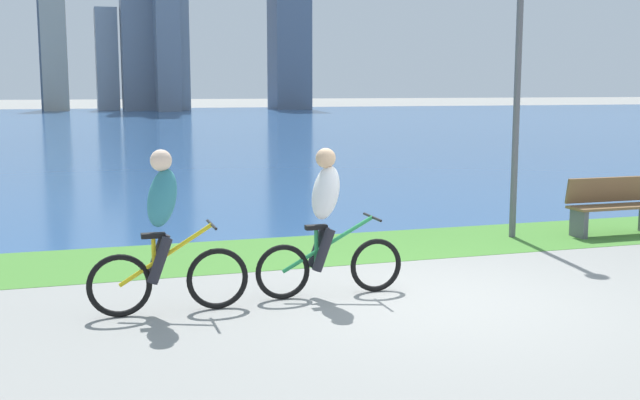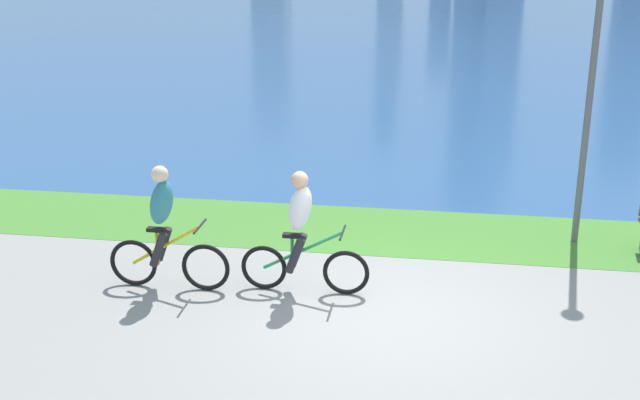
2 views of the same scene
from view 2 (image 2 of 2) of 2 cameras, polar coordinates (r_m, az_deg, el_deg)
ground_plane at (r=10.13m, az=4.50°, el=-8.19°), size 300.00×300.00×0.00m
grass_strip_bayside at (r=12.83m, az=5.58°, el=-2.22°), size 120.00×2.12×0.01m
bay_water_surface at (r=52.13m, az=8.45°, el=13.52°), size 300.00×77.78×0.00m
cyclist_lead at (r=10.43m, az=-1.32°, el=-2.31°), size 1.70×0.52×1.65m
cyclist_trailing at (r=10.73m, az=-10.91°, el=-2.00°), size 1.64×0.52×1.69m
lamppost_tall at (r=12.32m, az=18.71°, el=9.15°), size 0.28×0.28×4.22m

